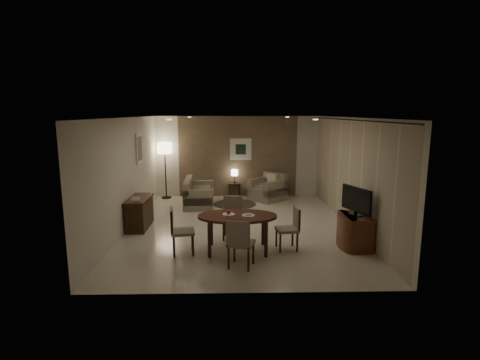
{
  "coord_description": "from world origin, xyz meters",
  "views": [
    {
      "loc": [
        -0.22,
        -9.01,
        2.83
      ],
      "look_at": [
        0.0,
        0.2,
        1.15
      ],
      "focal_mm": 28.0,
      "sensor_mm": 36.0,
      "label": 1
    }
  ],
  "objects_px": {
    "console_desk": "(140,213)",
    "side_table": "(235,190)",
    "chair_left": "(183,231)",
    "armchair": "(267,187)",
    "dining_table": "(237,233)",
    "chair_far": "(232,218)",
    "chair_near": "(241,243)",
    "tv_cabinet": "(355,231)",
    "chair_right": "(287,229)",
    "sofa": "(199,192)",
    "floor_lamp": "(166,171)"
  },
  "relations": [
    {
      "from": "tv_cabinet",
      "to": "chair_far",
      "type": "bearing_deg",
      "value": 166.54
    },
    {
      "from": "armchair",
      "to": "side_table",
      "type": "height_order",
      "value": "armchair"
    },
    {
      "from": "armchair",
      "to": "console_desk",
      "type": "bearing_deg",
      "value": -88.04
    },
    {
      "from": "chair_near",
      "to": "tv_cabinet",
      "type": "bearing_deg",
      "value": -141.77
    },
    {
      "from": "console_desk",
      "to": "dining_table",
      "type": "xyz_separation_m",
      "value": [
        2.39,
        -1.66,
        0.0
      ]
    },
    {
      "from": "armchair",
      "to": "sofa",
      "type": "bearing_deg",
      "value": -112.36
    },
    {
      "from": "dining_table",
      "to": "side_table",
      "type": "height_order",
      "value": "dining_table"
    },
    {
      "from": "console_desk",
      "to": "chair_near",
      "type": "bearing_deg",
      "value": -45.16
    },
    {
      "from": "tv_cabinet",
      "to": "dining_table",
      "type": "relative_size",
      "value": 0.56
    },
    {
      "from": "chair_far",
      "to": "chair_right",
      "type": "relative_size",
      "value": 1.06
    },
    {
      "from": "floor_lamp",
      "to": "dining_table",
      "type": "bearing_deg",
      "value": -64.81
    },
    {
      "from": "dining_table",
      "to": "chair_left",
      "type": "bearing_deg",
      "value": -174.22
    },
    {
      "from": "console_desk",
      "to": "chair_near",
      "type": "relative_size",
      "value": 1.29
    },
    {
      "from": "tv_cabinet",
      "to": "chair_right",
      "type": "distance_m",
      "value": 1.48
    },
    {
      "from": "chair_left",
      "to": "armchair",
      "type": "relative_size",
      "value": 0.96
    },
    {
      "from": "chair_far",
      "to": "side_table",
      "type": "distance_m",
      "value": 4.14
    },
    {
      "from": "dining_table",
      "to": "chair_right",
      "type": "bearing_deg",
      "value": 3.56
    },
    {
      "from": "tv_cabinet",
      "to": "floor_lamp",
      "type": "height_order",
      "value": "floor_lamp"
    },
    {
      "from": "chair_left",
      "to": "armchair",
      "type": "bearing_deg",
      "value": -32.99
    },
    {
      "from": "sofa",
      "to": "armchair",
      "type": "distance_m",
      "value": 2.24
    },
    {
      "from": "chair_near",
      "to": "side_table",
      "type": "distance_m",
      "value": 5.72
    },
    {
      "from": "chair_far",
      "to": "floor_lamp",
      "type": "xyz_separation_m",
      "value": [
        -2.19,
        4.09,
        0.46
      ]
    },
    {
      "from": "armchair",
      "to": "chair_far",
      "type": "bearing_deg",
      "value": -54.83
    },
    {
      "from": "chair_right",
      "to": "side_table",
      "type": "relative_size",
      "value": 1.78
    },
    {
      "from": "chair_far",
      "to": "chair_left",
      "type": "relative_size",
      "value": 1.0
    },
    {
      "from": "chair_near",
      "to": "floor_lamp",
      "type": "xyz_separation_m",
      "value": [
        -2.35,
        5.68,
        0.46
      ]
    },
    {
      "from": "tv_cabinet",
      "to": "chair_left",
      "type": "bearing_deg",
      "value": -175.74
    },
    {
      "from": "chair_right",
      "to": "sofa",
      "type": "relative_size",
      "value": 0.52
    },
    {
      "from": "chair_left",
      "to": "dining_table",
      "type": "bearing_deg",
      "value": -92.32
    },
    {
      "from": "dining_table",
      "to": "side_table",
      "type": "distance_m",
      "value": 4.91
    },
    {
      "from": "console_desk",
      "to": "sofa",
      "type": "bearing_deg",
      "value": 60.54
    },
    {
      "from": "console_desk",
      "to": "dining_table",
      "type": "relative_size",
      "value": 0.74
    },
    {
      "from": "sofa",
      "to": "armchair",
      "type": "xyz_separation_m",
      "value": [
        2.16,
        0.6,
        0.03
      ]
    },
    {
      "from": "chair_far",
      "to": "chair_right",
      "type": "bearing_deg",
      "value": -28.44
    },
    {
      "from": "side_table",
      "to": "floor_lamp",
      "type": "height_order",
      "value": "floor_lamp"
    },
    {
      "from": "chair_left",
      "to": "floor_lamp",
      "type": "xyz_separation_m",
      "value": [
        -1.19,
        4.98,
        0.46
      ]
    },
    {
      "from": "chair_right",
      "to": "dining_table",
      "type": "bearing_deg",
      "value": -92.69
    },
    {
      "from": "tv_cabinet",
      "to": "console_desk",
      "type": "bearing_deg",
      "value": 162.95
    },
    {
      "from": "chair_near",
      "to": "armchair",
      "type": "relative_size",
      "value": 0.95
    },
    {
      "from": "tv_cabinet",
      "to": "armchair",
      "type": "bearing_deg",
      "value": 108.38
    },
    {
      "from": "dining_table",
      "to": "chair_far",
      "type": "height_order",
      "value": "chair_far"
    },
    {
      "from": "console_desk",
      "to": "side_table",
      "type": "bearing_deg",
      "value": 53.79
    },
    {
      "from": "console_desk",
      "to": "side_table",
      "type": "xyz_separation_m",
      "value": [
        2.38,
        3.25,
        -0.13
      ]
    },
    {
      "from": "tv_cabinet",
      "to": "sofa",
      "type": "bearing_deg",
      "value": 133.82
    },
    {
      "from": "chair_far",
      "to": "chair_left",
      "type": "xyz_separation_m",
      "value": [
        -1.0,
        -0.89,
        -0.0
      ]
    },
    {
      "from": "sofa",
      "to": "chair_left",
      "type": "bearing_deg",
      "value": 178.18
    },
    {
      "from": "chair_left",
      "to": "floor_lamp",
      "type": "distance_m",
      "value": 5.14
    },
    {
      "from": "armchair",
      "to": "floor_lamp",
      "type": "relative_size",
      "value": 0.53
    },
    {
      "from": "tv_cabinet",
      "to": "side_table",
      "type": "relative_size",
      "value": 1.81
    },
    {
      "from": "sofa",
      "to": "side_table",
      "type": "xyz_separation_m",
      "value": [
        1.1,
        0.99,
        -0.15
      ]
    }
  ]
}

